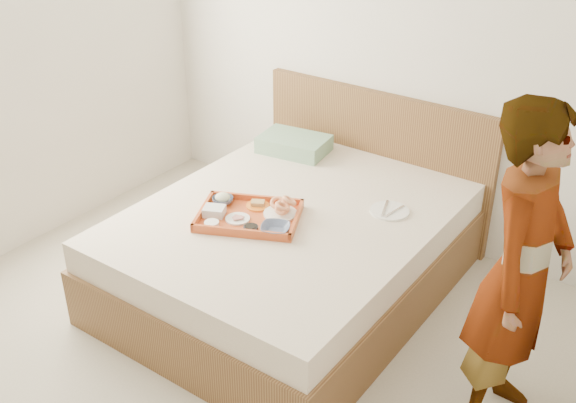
{
  "coord_description": "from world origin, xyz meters",
  "views": [
    {
      "loc": [
        1.91,
        -1.73,
        2.43
      ],
      "look_at": [
        0.03,
        0.9,
        0.65
      ],
      "focal_mm": 42.49,
      "sensor_mm": 36.0,
      "label": 1
    }
  ],
  "objects_px": {
    "bed": "(291,250)",
    "person": "(521,274)",
    "dinner_plate": "(390,211)",
    "tray": "(249,215)"
  },
  "relations": [
    {
      "from": "bed",
      "to": "dinner_plate",
      "type": "distance_m",
      "value": 0.62
    },
    {
      "from": "bed",
      "to": "person",
      "type": "xyz_separation_m",
      "value": [
        1.36,
        -0.24,
        0.52
      ]
    },
    {
      "from": "tray",
      "to": "person",
      "type": "bearing_deg",
      "value": -25.85
    },
    {
      "from": "bed",
      "to": "person",
      "type": "height_order",
      "value": "person"
    },
    {
      "from": "bed",
      "to": "dinner_plate",
      "type": "bearing_deg",
      "value": 34.15
    },
    {
      "from": "dinner_plate",
      "to": "person",
      "type": "distance_m",
      "value": 1.08
    },
    {
      "from": "bed",
      "to": "person",
      "type": "bearing_deg",
      "value": -10.09
    },
    {
      "from": "bed",
      "to": "person",
      "type": "relative_size",
      "value": 1.28
    },
    {
      "from": "bed",
      "to": "dinner_plate",
      "type": "height_order",
      "value": "dinner_plate"
    },
    {
      "from": "bed",
      "to": "tray",
      "type": "distance_m",
      "value": 0.38
    }
  ]
}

